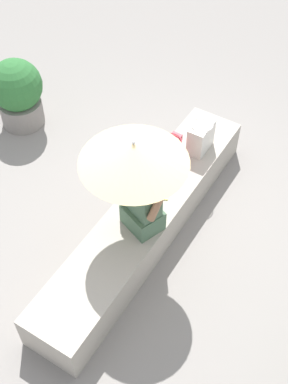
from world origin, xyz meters
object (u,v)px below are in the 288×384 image
(planter_near, at_px, (17,92))
(person_seated, at_px, (143,198))
(handbag_black, at_px, (201,137))
(tote_bag_canvas, at_px, (170,153))
(parasol, at_px, (134,153))
(magazine, at_px, (158,189))

(planter_near, bearing_deg, person_seated, -110.73)
(handbag_black, height_order, tote_bag_canvas, handbag_black)
(parasol, relative_size, planter_near, 1.25)
(tote_bag_canvas, distance_m, planter_near, 2.07)
(planter_near, bearing_deg, handbag_black, -81.82)
(tote_bag_canvas, bearing_deg, person_seated, -167.64)
(parasol, xyz_separation_m, planter_near, (0.90, 2.19, -0.91))
(parasol, bearing_deg, person_seated, -48.44)
(handbag_black, distance_m, magazine, 0.74)
(person_seated, relative_size, parasol, 0.83)
(person_seated, distance_m, tote_bag_canvas, 0.85)
(person_seated, distance_m, magazine, 0.60)
(tote_bag_canvas, xyz_separation_m, magazine, (-0.35, -0.08, -0.16))
(person_seated, bearing_deg, parasol, 131.56)
(tote_bag_canvas, relative_size, magazine, 1.20)
(magazine, bearing_deg, handbag_black, -34.19)
(parasol, height_order, planter_near, parasol)
(person_seated, xyz_separation_m, handbag_black, (1.17, 0.02, -0.22))
(magazine, bearing_deg, person_seated, 164.63)
(person_seated, distance_m, planter_near, 2.43)
(magazine, xyz_separation_m, planter_near, (0.40, 2.15, 0.03))
(person_seated, height_order, planter_near, person_seated)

